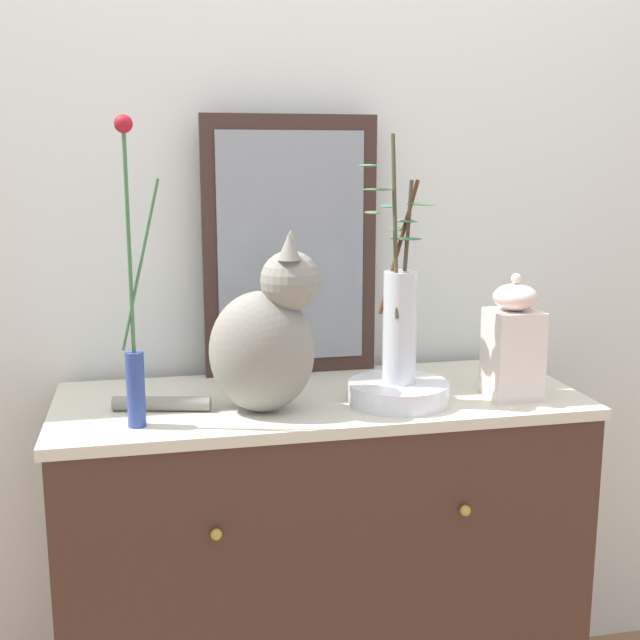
{
  "coord_description": "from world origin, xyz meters",
  "views": [
    {
      "loc": [
        -0.38,
        -1.77,
        1.47
      ],
      "look_at": [
        0.0,
        0.0,
        1.11
      ],
      "focal_mm": 45.23,
      "sensor_mm": 36.0,
      "label": 1
    }
  ],
  "objects_px": {
    "bowl_porcelain": "(398,392)",
    "vase_glass_clear": "(399,315)",
    "sideboard": "(320,577)",
    "vase_slim_green": "(134,335)",
    "cat_sitting": "(265,339)",
    "jar_lidded_porcelain": "(513,343)",
    "mirror_leaning": "(290,247)"
  },
  "relations": [
    {
      "from": "vase_glass_clear",
      "to": "mirror_leaning",
      "type": "bearing_deg",
      "value": 121.71
    },
    {
      "from": "sideboard",
      "to": "jar_lidded_porcelain",
      "type": "bearing_deg",
      "value": -13.52
    },
    {
      "from": "bowl_porcelain",
      "to": "vase_glass_clear",
      "type": "relative_size",
      "value": 0.42
    },
    {
      "from": "cat_sitting",
      "to": "jar_lidded_porcelain",
      "type": "distance_m",
      "value": 0.57
    },
    {
      "from": "cat_sitting",
      "to": "jar_lidded_porcelain",
      "type": "height_order",
      "value": "cat_sitting"
    },
    {
      "from": "cat_sitting",
      "to": "bowl_porcelain",
      "type": "xyz_separation_m",
      "value": [
        0.3,
        0.0,
        -0.14
      ]
    },
    {
      "from": "jar_lidded_porcelain",
      "to": "mirror_leaning",
      "type": "bearing_deg",
      "value": 144.99
    },
    {
      "from": "vase_slim_green",
      "to": "vase_glass_clear",
      "type": "bearing_deg",
      "value": 4.66
    },
    {
      "from": "mirror_leaning",
      "to": "jar_lidded_porcelain",
      "type": "height_order",
      "value": "mirror_leaning"
    },
    {
      "from": "cat_sitting",
      "to": "jar_lidded_porcelain",
      "type": "relative_size",
      "value": 1.56
    },
    {
      "from": "cat_sitting",
      "to": "sideboard",
      "type": "bearing_deg",
      "value": 33.41
    },
    {
      "from": "jar_lidded_porcelain",
      "to": "vase_glass_clear",
      "type": "bearing_deg",
      "value": 176.88
    },
    {
      "from": "sideboard",
      "to": "mirror_leaning",
      "type": "bearing_deg",
      "value": 97.54
    },
    {
      "from": "bowl_porcelain",
      "to": "jar_lidded_porcelain",
      "type": "bearing_deg",
      "value": -2.68
    },
    {
      "from": "vase_slim_green",
      "to": "sideboard",
      "type": "bearing_deg",
      "value": 18.12
    },
    {
      "from": "vase_slim_green",
      "to": "vase_glass_clear",
      "type": "relative_size",
      "value": 1.14
    },
    {
      "from": "mirror_leaning",
      "to": "cat_sitting",
      "type": "relative_size",
      "value": 1.43
    },
    {
      "from": "mirror_leaning",
      "to": "vase_glass_clear",
      "type": "relative_size",
      "value": 1.18
    },
    {
      "from": "cat_sitting",
      "to": "vase_slim_green",
      "type": "height_order",
      "value": "vase_slim_green"
    },
    {
      "from": "vase_slim_green",
      "to": "bowl_porcelain",
      "type": "relative_size",
      "value": 2.74
    },
    {
      "from": "cat_sitting",
      "to": "vase_glass_clear",
      "type": "xyz_separation_m",
      "value": [
        0.3,
        0.0,
        0.04
      ]
    },
    {
      "from": "sideboard",
      "to": "bowl_porcelain",
      "type": "distance_m",
      "value": 0.52
    },
    {
      "from": "vase_glass_clear",
      "to": "jar_lidded_porcelain",
      "type": "xyz_separation_m",
      "value": [
        0.27,
        -0.01,
        -0.07
      ]
    },
    {
      "from": "mirror_leaning",
      "to": "vase_slim_green",
      "type": "relative_size",
      "value": 1.04
    },
    {
      "from": "sideboard",
      "to": "vase_slim_green",
      "type": "distance_m",
      "value": 0.79
    },
    {
      "from": "mirror_leaning",
      "to": "jar_lidded_porcelain",
      "type": "bearing_deg",
      "value": -35.01
    },
    {
      "from": "sideboard",
      "to": "jar_lidded_porcelain",
      "type": "distance_m",
      "value": 0.74
    },
    {
      "from": "cat_sitting",
      "to": "vase_glass_clear",
      "type": "bearing_deg",
      "value": 0.66
    },
    {
      "from": "cat_sitting",
      "to": "vase_glass_clear",
      "type": "relative_size",
      "value": 0.83
    },
    {
      "from": "mirror_leaning",
      "to": "cat_sitting",
      "type": "xyz_separation_m",
      "value": [
        -0.11,
        -0.31,
        -0.16
      ]
    },
    {
      "from": "mirror_leaning",
      "to": "jar_lidded_porcelain",
      "type": "relative_size",
      "value": 2.25
    },
    {
      "from": "jar_lidded_porcelain",
      "to": "bowl_porcelain",
      "type": "bearing_deg",
      "value": 177.32
    }
  ]
}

